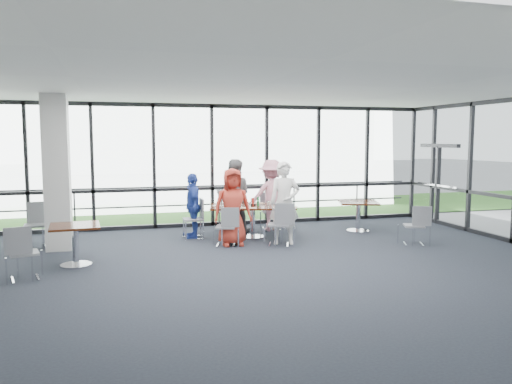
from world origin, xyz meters
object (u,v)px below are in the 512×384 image
object	(u,v)px
diner_near_left	(232,207)
chair_main_fl	(229,211)
chair_main_nr	(279,225)
chair_main_end	(193,219)
chair_main_nl	(226,227)
chair_main_fr	(272,212)
chair_spare_la	(24,253)
side_table_right	(358,206)
diner_end	(193,206)
chair_spare_lb	(35,225)
main_table	(253,211)
side_table_left	(75,231)
diner_far_left	(234,196)
structural_column	(57,173)
chair_spare_r	(414,226)
diner_far_right	(272,195)
diner_near_right	(285,203)

from	to	relation	value
diner_near_left	chair_main_fl	world-z (taller)	diner_near_left
chair_main_nr	chair_main_end	world-z (taller)	chair_main_nr
chair_main_nl	chair_main_fr	distance (m)	2.23
chair_spare_la	side_table_right	bearing A→B (deg)	5.02
diner_end	chair_main_fr	xyz separation A→B (m)	(2.08, 0.55, -0.30)
side_table_right	chair_spare_lb	bearing A→B (deg)	178.30
chair_main_fr	chair_spare_la	distance (m)	6.20
main_table	side_table_left	xyz separation A→B (m)	(-3.78, -1.70, 0.01)
diner_near_left	chair_spare_lb	xyz separation A→B (m)	(-4.10, 0.99, -0.38)
diner_near_left	chair_main_end	bearing A→B (deg)	127.65
side_table_left	chair_main_end	size ratio (longest dim) A/B	1.02
main_table	diner_far_left	xyz separation A→B (m)	(-0.25, 0.87, 0.27)
main_table	chair_spare_la	world-z (taller)	chair_spare_la
diner_far_left	chair_main_fr	size ratio (longest dim) A/B	1.98
side_table_left	chair_main_end	distance (m)	3.10
diner_far_left	chair_main_nr	xyz separation A→B (m)	(0.56, -1.91, -0.44)
chair_main_fl	chair_main_fr	distance (m)	1.08
side_table_right	chair_main_nl	bearing A→B (deg)	-167.25
main_table	diner_near_left	size ratio (longest dim) A/B	1.28
structural_column	chair_spare_r	world-z (taller)	structural_column
diner_near_left	chair_main_fl	size ratio (longest dim) A/B	1.71
chair_main_nl	chair_spare_la	size ratio (longest dim) A/B	0.94
chair_spare_lb	diner_far_right	bearing A→B (deg)	179.09
side_table_right	chair_main_fl	world-z (taller)	chair_main_fl
side_table_right	diner_end	world-z (taller)	diner_end
side_table_left	chair_main_end	xyz separation A→B (m)	(2.42, 1.93, -0.18)
side_table_left	chair_spare_la	xyz separation A→B (m)	(-0.73, -0.75, -0.19)
diner_far_left	chair_main_end	distance (m)	1.36
main_table	side_table_left	bearing A→B (deg)	-143.08
side_table_right	diner_near_right	bearing A→B (deg)	-157.05
side_table_right	chair_spare_la	distance (m)	7.66
chair_main_nr	chair_main_fr	bearing A→B (deg)	97.33
diner_near_right	diner_end	bearing A→B (deg)	159.89
side_table_right	diner_near_left	xyz separation A→B (m)	(-3.38, -0.77, 0.19)
diner_near_right	chair_main_nr	distance (m)	0.50
side_table_left	chair_main_fr	bearing A→B (deg)	29.62
main_table	side_table_left	distance (m)	4.14
chair_spare_lb	chair_main_fl	bearing A→B (deg)	-175.41
diner_far_right	chair_main_nr	bearing A→B (deg)	78.31
diner_far_left	chair_main_nr	size ratio (longest dim) A/B	1.96
side_table_left	chair_main_fl	size ratio (longest dim) A/B	0.94
chair_main_fl	side_table_left	bearing A→B (deg)	39.13
chair_spare_la	chair_main_end	bearing A→B (deg)	26.47
diner_end	main_table	bearing A→B (deg)	78.60
chair_main_fr	chair_spare_la	world-z (taller)	chair_main_fr
main_table	diner_near_right	world-z (taller)	diner_near_right
main_table	chair_spare_lb	bearing A→B (deg)	-170.55
diner_far_right	diner_far_left	bearing A→B (deg)	-6.66
chair_main_fr	side_table_left	bearing A→B (deg)	38.88
side_table_right	diner_near_left	bearing A→B (deg)	-167.19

